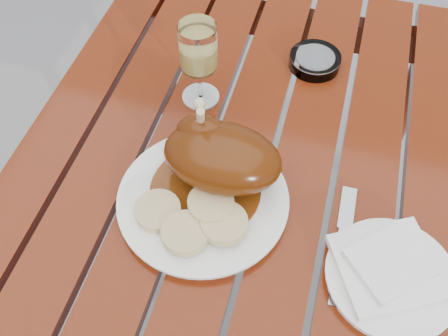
# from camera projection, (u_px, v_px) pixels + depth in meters

# --- Properties ---
(ground) EXTENTS (60.00, 60.00, 0.00)m
(ground) POSITION_uv_depth(u_px,v_px,m) (228.00, 321.00, 1.49)
(ground) COLOR slate
(ground) RESTS_ON ground
(table) EXTENTS (0.80, 1.20, 0.75)m
(table) POSITION_uv_depth(u_px,v_px,m) (230.00, 268.00, 1.18)
(table) COLOR maroon
(table) RESTS_ON ground
(dinner_plate) EXTENTS (0.35, 0.35, 0.02)m
(dinner_plate) POSITION_uv_depth(u_px,v_px,m) (203.00, 200.00, 0.84)
(dinner_plate) COLOR white
(dinner_plate) RESTS_ON table
(roast_duck) EXTENTS (0.21, 0.20, 0.14)m
(roast_duck) POSITION_uv_depth(u_px,v_px,m) (219.00, 156.00, 0.82)
(roast_duck) COLOR #5E2A0A
(roast_duck) RESTS_ON dinner_plate
(bread_dumplings) EXTENTS (0.19, 0.13, 0.03)m
(bread_dumplings) POSITION_uv_depth(u_px,v_px,m) (194.00, 218.00, 0.79)
(bread_dumplings) COLOR #D3BB81
(bread_dumplings) RESTS_ON dinner_plate
(wine_glass) EXTENTS (0.10, 0.10, 0.17)m
(wine_glass) POSITION_uv_depth(u_px,v_px,m) (199.00, 64.00, 0.92)
(wine_glass) COLOR #E8D169
(wine_glass) RESTS_ON table
(side_plate) EXTENTS (0.26, 0.26, 0.02)m
(side_plate) POSITION_uv_depth(u_px,v_px,m) (391.00, 278.00, 0.76)
(side_plate) COLOR white
(side_plate) RESTS_ON table
(napkin) EXTENTS (0.20, 0.19, 0.01)m
(napkin) POSITION_uv_depth(u_px,v_px,m) (387.00, 267.00, 0.76)
(napkin) COLOR white
(napkin) RESTS_ON side_plate
(ashtray) EXTENTS (0.13, 0.13, 0.03)m
(ashtray) POSITION_uv_depth(u_px,v_px,m) (315.00, 61.00, 1.04)
(ashtray) COLOR #B2B7BC
(ashtray) RESTS_ON table
(fork) EXTENTS (0.07, 0.20, 0.01)m
(fork) POSITION_uv_depth(u_px,v_px,m) (178.00, 160.00, 0.90)
(fork) COLOR gray
(fork) RESTS_ON table
(knife) EXTENTS (0.02, 0.19, 0.01)m
(knife) POSITION_uv_depth(u_px,v_px,m) (341.00, 252.00, 0.79)
(knife) COLOR gray
(knife) RESTS_ON table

